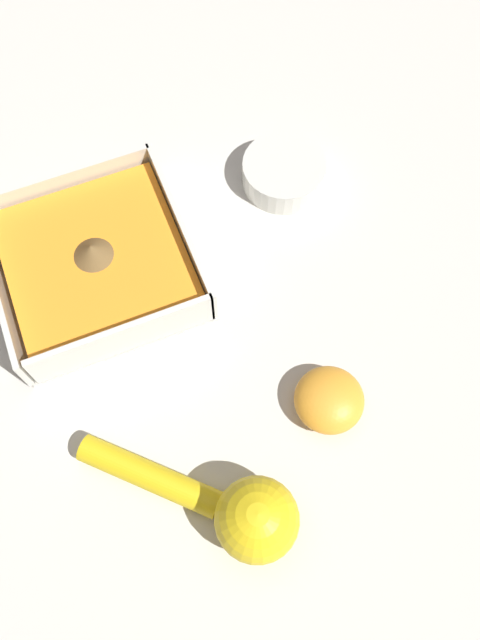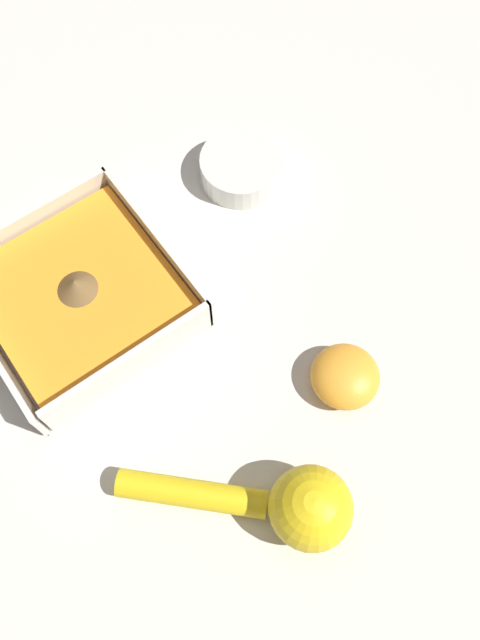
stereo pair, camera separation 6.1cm
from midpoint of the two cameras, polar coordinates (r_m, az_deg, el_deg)
ground_plane at (r=0.69m, az=-17.18°, el=2.21°), size 4.00×4.00×0.00m
square_dish at (r=0.66m, az=-17.03°, el=1.61°), size 0.20×0.20×0.06m
spice_bowl at (r=0.72m, az=-2.38°, el=13.42°), size 0.09×0.09×0.03m
lemon_squeezer at (r=0.56m, az=1.18°, el=-16.95°), size 0.17×0.17×0.07m
lemon_half at (r=0.61m, az=6.76°, el=-5.48°), size 0.07×0.07×0.04m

